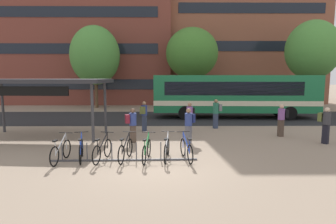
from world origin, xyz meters
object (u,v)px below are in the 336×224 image
Objects in this scene: parked_bicycle_black_3 at (126,150)px; street_tree_1 at (312,50)px; commuter_olive_pack_4 at (144,114)px; parked_bicycle_green_4 at (147,151)px; street_tree_0 at (95,55)px; parked_bicycle_blue_1 at (81,150)px; commuter_navy_pack_2 at (189,123)px; parked_bicycle_silver_0 at (61,152)px; commuter_olive_pack_5 at (326,123)px; street_tree_2 at (192,53)px; parked_bicycle_blue_6 at (186,150)px; parked_bicycle_silver_5 at (167,150)px; parked_bicycle_black_2 at (102,151)px; commuter_grey_pack_3 at (216,112)px; transit_shelter at (42,83)px; commuter_black_pack_0 at (282,118)px; commuter_maroon_pack_6 at (132,123)px; city_bus at (235,94)px; commuter_black_pack_1 at (190,115)px.

street_tree_1 is (14.90, 15.60, 5.13)m from parked_bicycle_black_3.
parked_bicycle_green_4 is at bearing -157.55° from commuter_olive_pack_4.
parked_bicycle_blue_1 is at bearing -77.78° from street_tree_0.
street_tree_1 reaches higher than commuter_navy_pack_2.
parked_bicycle_silver_0 is 1.01× the size of commuter_olive_pack_5.
commuter_olive_pack_5 is at bearing -72.83° from street_tree_2.
parked_bicycle_blue_6 is 5.92m from commuter_olive_pack_4.
parked_bicycle_green_4 is 0.75m from parked_bicycle_silver_5.
parked_bicycle_silver_5 is (2.38, 0.11, 0.00)m from parked_bicycle_black_2.
commuter_navy_pack_2 is at bearing 46.40° from commuter_grey_pack_3.
commuter_olive_pack_4 is at bearing 11.28° from parked_bicycle_green_4.
transit_shelter is 4.05× the size of commuter_black_pack_0.
parked_bicycle_silver_5 is (3.17, 0.07, 0.00)m from parked_bicycle_blue_1.
transit_shelter is 4.00× the size of commuter_olive_pack_5.
parked_bicycle_green_4 is 0.22× the size of street_tree_2.
commuter_maroon_pack_6 reaches higher than parked_bicycle_blue_6.
street_tree_1 is (12.64, 15.57, 5.13)m from parked_bicycle_blue_6.
street_tree_2 is at bearing -2.10° from parked_bicycle_silver_5.
street_tree_1 is (14.11, 15.68, 5.13)m from parked_bicycle_green_4.
parked_bicycle_black_2 is 2.38m from parked_bicycle_silver_5.
city_bus is at bearing -132.94° from commuter_grey_pack_3.
street_tree_0 reaches higher than commuter_maroon_pack_6.
parked_bicycle_black_2 is 0.21× the size of street_tree_0.
city_bus is at bearing -99.54° from commuter_black_pack_0.
parked_bicycle_silver_5 is at bearing -79.19° from commuter_maroon_pack_6.
parked_bicycle_black_2 is at bearing -112.90° from commuter_olive_pack_5.
parked_bicycle_green_4 is (1.63, -0.03, 0.00)m from parked_bicycle_black_2.
parked_bicycle_blue_6 is at bearing -66.28° from street_tree_0.
commuter_black_pack_0 is at bearing 111.65° from commuter_black_pack_1.
parked_bicycle_blue_6 is at bearing -129.06° from street_tree_1.
commuter_grey_pack_3 is (2.99, 6.32, 0.63)m from parked_bicycle_silver_5.
street_tree_0 reaches higher than parked_bicycle_silver_5.
commuter_olive_pack_4 is 1.05× the size of commuter_maroon_pack_6.
transit_shelter is 0.84× the size of street_tree_0.
parked_bicycle_silver_5 is 1.05× the size of commuter_navy_pack_2.
parked_bicycle_blue_1 and parked_bicycle_black_2 have the same top height.
commuter_black_pack_0 is at bearing -122.73° from street_tree_1.
street_tree_1 is at bearing 178.55° from commuter_navy_pack_2.
street_tree_2 is (2.57, 17.93, 5.04)m from parked_bicycle_silver_5.
commuter_black_pack_0 is at bearing -176.47° from commuter_olive_pack_5.
street_tree_2 is at bearing -92.42° from commuter_black_pack_0.
commuter_maroon_pack_6 is (-2.91, -2.32, -0.03)m from commuter_black_pack_1.
commuter_maroon_pack_6 is (0.76, 2.84, 0.55)m from parked_bicycle_black_2.
commuter_black_pack_1 is at bearing -54.31° from parked_bicycle_blue_1.
commuter_olive_pack_5 is (1.37, -1.56, 0.01)m from commuter_black_pack_0.
city_bus reaches higher than parked_bicycle_silver_0.
parked_bicycle_green_4 is 21.71m from street_tree_1.
street_tree_1 is (17.23, 15.78, 5.13)m from parked_bicycle_silver_0.
parked_bicycle_blue_1 is 0.21× the size of street_tree_0.
parked_bicycle_green_4 is 0.25× the size of transit_shelter.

